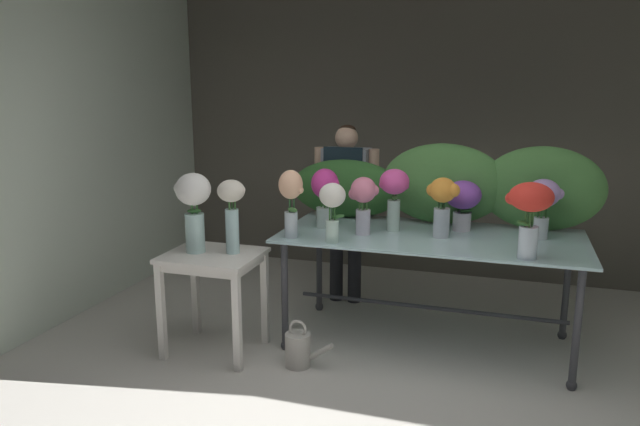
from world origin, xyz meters
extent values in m
plane|color=beige|center=(0.00, 1.64, 0.00)|extent=(7.20, 7.20, 0.00)
cube|color=#5B564C|center=(0.00, 3.27, 1.45)|extent=(5.47, 0.12, 2.89)
cube|color=silver|center=(-2.73, 1.64, 1.45)|extent=(0.12, 3.39, 2.89)
cube|color=#A7CDD0|center=(0.26, 1.44, 0.85)|extent=(2.19, 1.03, 0.02)
cylinder|color=#38383D|center=(-0.73, 1.02, 0.42)|extent=(0.05, 0.05, 0.84)
sphere|color=#38383D|center=(-0.73, 1.02, 0.03)|extent=(0.07, 0.07, 0.07)
cylinder|color=#38383D|center=(1.26, 1.02, 0.42)|extent=(0.05, 0.05, 0.84)
sphere|color=#38383D|center=(1.26, 1.02, 0.03)|extent=(0.07, 0.07, 0.07)
cylinder|color=#38383D|center=(-0.73, 1.85, 0.42)|extent=(0.05, 0.05, 0.84)
sphere|color=#38383D|center=(-0.73, 1.85, 0.03)|extent=(0.07, 0.07, 0.07)
cylinder|color=#38383D|center=(1.26, 1.85, 0.42)|extent=(0.05, 0.05, 0.84)
sphere|color=#38383D|center=(1.26, 1.85, 0.03)|extent=(0.07, 0.07, 0.07)
cylinder|color=#38383D|center=(0.26, 1.44, 0.29)|extent=(1.99, 0.03, 0.03)
cube|color=silver|center=(-1.21, 0.84, 0.74)|extent=(0.67, 0.57, 0.03)
cube|color=silver|center=(-1.21, 0.84, 0.69)|extent=(0.61, 0.51, 0.06)
cube|color=silver|center=(-1.51, 0.60, 0.36)|extent=(0.05, 0.05, 0.72)
cube|color=silver|center=(-0.92, 0.60, 0.36)|extent=(0.05, 0.05, 0.72)
cube|color=silver|center=(-1.51, 1.09, 0.36)|extent=(0.05, 0.05, 0.72)
cube|color=silver|center=(-0.92, 1.09, 0.36)|extent=(0.05, 0.05, 0.72)
cylinder|color=#232328|center=(-0.66, 2.15, 0.42)|extent=(0.12, 0.12, 0.84)
cylinder|color=#232328|center=(-0.49, 2.15, 0.42)|extent=(0.12, 0.12, 0.84)
cube|color=#999EA8|center=(-0.58, 2.15, 1.12)|extent=(0.40, 0.22, 0.55)
cube|color=#192833|center=(-0.58, 2.03, 1.08)|extent=(0.34, 0.02, 0.67)
cylinder|color=#D8AD8E|center=(-0.82, 2.15, 1.12)|extent=(0.09, 0.09, 0.55)
cylinder|color=#D8AD8E|center=(-0.33, 2.15, 1.12)|extent=(0.09, 0.09, 0.55)
sphere|color=#D8AD8E|center=(-0.58, 2.15, 1.48)|extent=(0.20, 0.20, 0.20)
ellipsoid|color=black|center=(-0.58, 2.17, 1.55)|extent=(0.15, 0.15, 0.09)
ellipsoid|color=#2D6028|center=(-0.49, 1.83, 1.10)|extent=(0.94, 0.28, 0.48)
ellipsoid|color=#477F3D|center=(0.30, 1.83, 1.17)|extent=(0.97, 0.31, 0.63)
ellipsoid|color=#477F3D|center=(1.03, 1.83, 1.18)|extent=(0.90, 0.24, 0.64)
cylinder|color=silver|center=(-0.02, 1.48, 0.98)|extent=(0.10, 0.10, 0.24)
cylinder|color=#9EBCB2|center=(-0.02, 1.48, 0.91)|extent=(0.09, 0.09, 0.10)
cylinder|color=#387033|center=(-0.01, 1.48, 1.02)|extent=(0.01, 0.01, 0.31)
cylinder|color=#387033|center=(-0.03, 1.50, 1.02)|extent=(0.01, 0.01, 0.31)
cylinder|color=#387033|center=(-0.03, 1.47, 1.02)|extent=(0.01, 0.01, 0.31)
ellipsoid|color=#E54C9E|center=(-0.02, 1.48, 1.23)|extent=(0.22, 0.22, 0.19)
sphere|color=#E54C9E|center=(-0.10, 1.46, 1.21)|extent=(0.07, 0.07, 0.07)
sphere|color=#E54C9E|center=(0.05, 1.51, 1.20)|extent=(0.06, 0.06, 0.06)
ellipsoid|color=#477F3D|center=(-0.02, 1.49, 1.11)|extent=(0.04, 0.10, 0.03)
cylinder|color=silver|center=(0.92, 1.02, 0.96)|extent=(0.12, 0.12, 0.21)
cylinder|color=#9EBCB2|center=(0.92, 1.02, 0.90)|extent=(0.11, 0.11, 0.09)
cylinder|color=#387033|center=(0.94, 1.02, 1.03)|extent=(0.01, 0.01, 0.33)
cylinder|color=#387033|center=(0.92, 1.05, 1.03)|extent=(0.01, 0.01, 0.33)
cylinder|color=#387033|center=(0.90, 1.01, 1.03)|extent=(0.01, 0.01, 0.33)
cylinder|color=#387033|center=(0.92, 0.99, 1.03)|extent=(0.01, 0.01, 0.33)
ellipsoid|color=red|center=(0.92, 1.02, 1.26)|extent=(0.27, 0.27, 0.18)
sphere|color=red|center=(0.81, 1.02, 1.24)|extent=(0.08, 0.08, 0.08)
ellipsoid|color=#2D6028|center=(0.88, 1.01, 1.09)|extent=(0.10, 0.10, 0.03)
cylinder|color=silver|center=(0.47, 1.65, 0.93)|extent=(0.14, 0.14, 0.14)
cylinder|color=#9EBCB2|center=(0.47, 1.65, 0.89)|extent=(0.13, 0.13, 0.06)
cylinder|color=#387033|center=(0.49, 1.65, 0.97)|extent=(0.01, 0.01, 0.20)
cylinder|color=#387033|center=(0.47, 1.67, 0.97)|extent=(0.01, 0.01, 0.20)
cylinder|color=#387033|center=(0.43, 1.66, 0.97)|extent=(0.01, 0.01, 0.20)
cylinder|color=#387033|center=(0.46, 1.62, 0.97)|extent=(0.01, 0.01, 0.20)
ellipsoid|color=purple|center=(0.47, 1.65, 1.13)|extent=(0.27, 0.27, 0.21)
ellipsoid|color=#2D6028|center=(0.49, 1.63, 1.02)|extent=(0.10, 0.09, 0.03)
cylinder|color=silver|center=(1.02, 1.57, 0.93)|extent=(0.10, 0.10, 0.15)
cylinder|color=#9EBCB2|center=(1.02, 1.57, 0.89)|extent=(0.10, 0.10, 0.06)
cylinder|color=#2D6028|center=(1.05, 1.57, 1.00)|extent=(0.01, 0.01, 0.26)
cylinder|color=#2D6028|center=(1.02, 1.58, 1.00)|extent=(0.01, 0.01, 0.26)
cylinder|color=#2D6028|center=(1.00, 1.57, 1.00)|extent=(0.01, 0.01, 0.26)
cylinder|color=#2D6028|center=(1.02, 1.55, 1.00)|extent=(0.01, 0.01, 0.26)
ellipsoid|color=#B28ED1|center=(1.02, 1.57, 1.19)|extent=(0.23, 0.23, 0.20)
sphere|color=#B28ED1|center=(0.94, 1.57, 1.20)|extent=(0.08, 0.08, 0.08)
sphere|color=#B28ED1|center=(1.12, 1.58, 1.19)|extent=(0.08, 0.08, 0.08)
cylinder|color=silver|center=(-0.55, 1.43, 0.94)|extent=(0.13, 0.13, 0.16)
cylinder|color=#9EBCB2|center=(-0.55, 1.43, 0.89)|extent=(0.12, 0.12, 0.07)
cylinder|color=#2D6028|center=(-0.53, 1.42, 1.00)|extent=(0.01, 0.01, 0.26)
cylinder|color=#2D6028|center=(-0.55, 1.45, 1.00)|extent=(0.01, 0.01, 0.26)
cylinder|color=#2D6028|center=(-0.58, 1.43, 1.00)|extent=(0.01, 0.01, 0.26)
cylinder|color=#2D6028|center=(-0.54, 1.40, 1.00)|extent=(0.01, 0.01, 0.26)
ellipsoid|color=#D1338E|center=(-0.55, 1.43, 1.20)|extent=(0.21, 0.21, 0.23)
sphere|color=#D1338E|center=(-0.47, 1.42, 1.21)|extent=(0.07, 0.07, 0.07)
cylinder|color=silver|center=(-0.22, 1.30, 0.95)|extent=(0.11, 0.11, 0.19)
cylinder|color=#9EBCB2|center=(-0.22, 1.30, 0.90)|extent=(0.10, 0.10, 0.08)
cylinder|color=#477F3D|center=(-0.19, 1.31, 1.00)|extent=(0.01, 0.01, 0.27)
cylinder|color=#477F3D|center=(-0.21, 1.32, 1.00)|extent=(0.01, 0.01, 0.27)
cylinder|color=#477F3D|center=(-0.24, 1.30, 1.00)|extent=(0.01, 0.01, 0.27)
cylinder|color=#477F3D|center=(-0.22, 1.28, 1.00)|extent=(0.01, 0.01, 0.27)
ellipsoid|color=pink|center=(-0.22, 1.30, 1.19)|extent=(0.19, 0.19, 0.19)
sphere|color=pink|center=(-0.29, 1.32, 1.15)|extent=(0.09, 0.09, 0.09)
sphere|color=pink|center=(-0.15, 1.32, 1.19)|extent=(0.08, 0.08, 0.08)
cylinder|color=silver|center=(-0.69, 1.06, 0.95)|extent=(0.10, 0.10, 0.19)
cylinder|color=#9EBCB2|center=(-0.69, 1.06, 0.90)|extent=(0.09, 0.09, 0.08)
cylinder|color=#28562D|center=(-0.67, 1.07, 1.02)|extent=(0.01, 0.01, 0.31)
cylinder|color=#28562D|center=(-0.70, 1.07, 1.02)|extent=(0.01, 0.01, 0.31)
cylinder|color=#28562D|center=(-0.69, 1.05, 1.02)|extent=(0.01, 0.01, 0.31)
ellipsoid|color=#F4B78E|center=(-0.69, 1.06, 1.24)|extent=(0.17, 0.17, 0.21)
sphere|color=#F4B78E|center=(-0.74, 1.08, 1.23)|extent=(0.08, 0.08, 0.08)
sphere|color=#F4B78E|center=(-0.62, 1.06, 1.21)|extent=(0.05, 0.05, 0.05)
ellipsoid|color=#477F3D|center=(-0.67, 1.04, 1.07)|extent=(0.11, 0.09, 0.03)
cylinder|color=silver|center=(-0.37, 1.02, 0.94)|extent=(0.09, 0.09, 0.16)
cylinder|color=#9EBCB2|center=(-0.37, 1.02, 0.89)|extent=(0.08, 0.08, 0.07)
cylinder|color=#2D6028|center=(-0.35, 1.02, 1.00)|extent=(0.01, 0.01, 0.27)
cylinder|color=#2D6028|center=(-0.38, 1.04, 1.00)|extent=(0.01, 0.01, 0.27)
cylinder|color=#2D6028|center=(-0.38, 1.01, 1.00)|extent=(0.01, 0.01, 0.27)
ellipsoid|color=white|center=(-0.37, 1.02, 1.19)|extent=(0.18, 0.18, 0.17)
sphere|color=white|center=(-0.42, 1.04, 1.18)|extent=(0.05, 0.05, 0.05)
ellipsoid|color=#387033|center=(-0.34, 1.06, 1.04)|extent=(0.10, 0.10, 0.03)
cylinder|color=silver|center=(0.34, 1.39, 0.96)|extent=(0.12, 0.12, 0.21)
cylinder|color=#9EBCB2|center=(0.34, 1.39, 0.90)|extent=(0.11, 0.11, 0.09)
cylinder|color=#28562D|center=(0.36, 1.39, 1.01)|extent=(0.01, 0.01, 0.28)
cylinder|color=#28562D|center=(0.34, 1.42, 1.01)|extent=(0.01, 0.01, 0.28)
cylinder|color=#28562D|center=(0.32, 1.40, 1.01)|extent=(0.01, 0.01, 0.28)
cylinder|color=#28562D|center=(0.34, 1.37, 1.01)|extent=(0.01, 0.01, 0.28)
ellipsoid|color=orange|center=(0.34, 1.39, 1.20)|extent=(0.19, 0.19, 0.18)
sphere|color=orange|center=(0.27, 1.41, 1.20)|extent=(0.10, 0.10, 0.10)
sphere|color=orange|center=(0.41, 1.37, 1.21)|extent=(0.10, 0.10, 0.10)
cylinder|color=silver|center=(-1.34, 0.84, 0.89)|extent=(0.14, 0.14, 0.28)
cylinder|color=#9EBCB2|center=(-1.34, 0.84, 0.81)|extent=(0.13, 0.13, 0.12)
cylinder|color=#387033|center=(-1.32, 0.84, 0.95)|extent=(0.01, 0.01, 0.38)
cylinder|color=#387033|center=(-1.34, 0.88, 0.95)|extent=(0.01, 0.01, 0.38)
cylinder|color=#387033|center=(-1.36, 0.84, 0.95)|extent=(0.01, 0.01, 0.38)
cylinder|color=#387033|center=(-1.35, 0.82, 0.95)|extent=(0.01, 0.01, 0.38)
ellipsoid|color=white|center=(-1.34, 0.84, 1.21)|extent=(0.25, 0.25, 0.23)
sphere|color=white|center=(-1.44, 0.83, 1.22)|extent=(0.09, 0.09, 0.09)
sphere|color=white|center=(-1.28, 0.85, 1.24)|extent=(0.11, 0.11, 0.11)
ellipsoid|color=#387033|center=(-1.34, 0.84, 1.06)|extent=(0.11, 0.08, 0.03)
cylinder|color=silver|center=(-1.08, 0.90, 0.91)|extent=(0.10, 0.10, 0.32)
cylinder|color=#9EBCB2|center=(-1.08, 0.90, 0.82)|extent=(0.09, 0.09, 0.14)
cylinder|color=#477F3D|center=(-1.05, 0.90, 0.96)|extent=(0.01, 0.01, 0.40)
cylinder|color=#477F3D|center=(-1.08, 0.91, 0.96)|extent=(0.01, 0.01, 0.40)
cylinder|color=#477F3D|center=(-1.08, 0.87, 0.96)|extent=(0.01, 0.01, 0.40)
ellipsoid|color=silver|center=(-1.08, 0.90, 1.21)|extent=(0.20, 0.20, 0.16)
sphere|color=silver|center=(-1.14, 0.90, 1.21)|extent=(0.05, 0.05, 0.05)
sphere|color=silver|center=(-1.01, 0.90, 1.21)|extent=(0.07, 0.07, 0.07)
cylinder|color=#B7B2A8|center=(-0.55, 0.79, 0.12)|extent=(0.18, 0.18, 0.24)
cylinder|color=#B7B2A8|center=(-0.38, 0.79, 0.13)|extent=(0.18, 0.04, 0.14)
torus|color=#B7B2A8|center=(-0.55, 0.79, 0.28)|extent=(0.13, 0.02, 0.13)
camera|label=1|loc=(0.78, -2.86, 1.96)|focal=33.60mm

